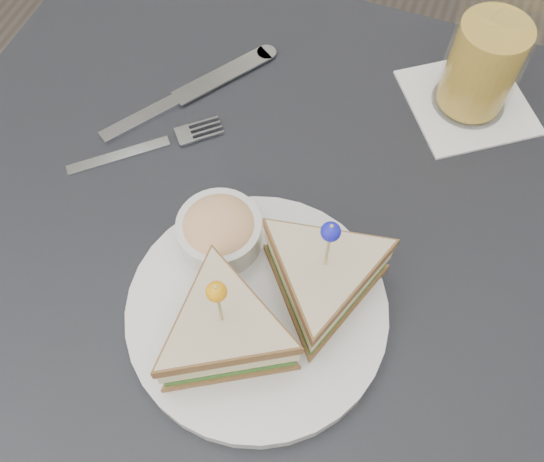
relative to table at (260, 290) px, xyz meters
The scene contains 6 objects.
ground_plane 0.67m from the table, ahead, with size 3.50×3.50×0.00m, color #3F3833.
table is the anchor object (origin of this frame).
plate_meal 0.13m from the table, 63.18° to the right, with size 0.27×0.26×0.14m.
cutlery_fork 0.20m from the table, 150.66° to the left, with size 0.14×0.13×0.01m.
cutlery_knife 0.24m from the table, 133.67° to the left, with size 0.15×0.21×0.01m.
drink_set 0.35m from the table, 60.98° to the left, with size 0.19×0.19×0.17m.
Camera 1 is at (0.11, -0.25, 1.29)m, focal length 40.00 mm.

